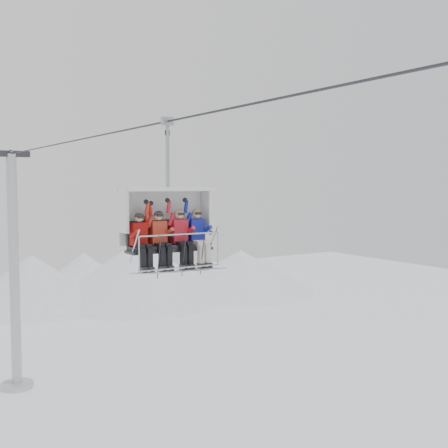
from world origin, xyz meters
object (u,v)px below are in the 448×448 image
lift_tower_right (15,288)px  skier_center_right (181,236)px  skier_center_left (160,237)px  skier_far_left (141,239)px  skier_far_right (198,235)px  chairlift_carrier (166,218)px

lift_tower_right → skier_center_right: (0.30, -19.36, 4.46)m
skier_center_right → skier_center_left: bearing=-179.8°
skier_far_left → skier_far_right: 1.72m
lift_tower_right → skier_center_right: 19.87m
lift_tower_right → skier_far_left: lift_tower_right is taller
skier_far_left → lift_tower_right: bearing=87.4°
skier_center_left → chairlift_carrier: bearing=42.6°
lift_tower_right → skier_center_left: lift_tower_right is taller
lift_tower_right → skier_far_left: (-0.89, -19.36, 4.43)m
chairlift_carrier → skier_far_left: (-0.89, -0.31, -0.50)m
skier_far_right → skier_center_left: bearing=-179.9°
skier_far_right → lift_tower_right: bearing=92.5°
lift_tower_right → skier_far_right: 19.88m
skier_center_right → skier_far_right: size_ratio=1.00×
chairlift_carrier → skier_center_right: 0.64m
chairlift_carrier → skier_center_right: chairlift_carrier is taller
lift_tower_right → chairlift_carrier: 19.68m
chairlift_carrier → skier_far_right: chairlift_carrier is taller
skier_center_left → skier_far_left: bearing=-179.6°
skier_far_left → skier_far_right: bearing=0.2°
lift_tower_right → skier_far_left: bearing=-92.6°
skier_far_left → skier_center_right: size_ratio=0.99×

